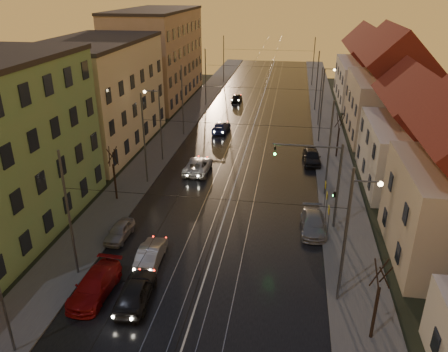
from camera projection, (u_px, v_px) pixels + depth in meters
The scene contains 38 objects.
road at pixel (250, 136), 56.48m from camera, with size 16.00×120.00×0.04m, color black.
sidewalk_left at pixel (175, 132), 57.89m from camera, with size 4.00×120.00×0.15m, color #4C4C4C.
sidewalk_right at pixel (329, 139), 55.03m from camera, with size 4.00×120.00×0.15m, color #4C4C4C.
tram_rail_0 at pixel (233, 135), 56.78m from camera, with size 0.06×120.00×0.03m, color gray.
tram_rail_1 at pixel (244, 135), 56.58m from camera, with size 0.06×120.00×0.03m, color gray.
tram_rail_2 at pixel (256, 136), 56.36m from camera, with size 0.06×120.00×0.03m, color gray.
tram_rail_3 at pixel (267, 137), 56.16m from camera, with size 0.06×120.00×0.03m, color gray.
apartment_left_2 at pixel (98, 96), 51.14m from camera, with size 10.00×20.00×12.00m, color beige.
apartment_left_3 at pixel (157, 56), 72.41m from camera, with size 10.00×24.00×14.00m, color #9B8164.
house_right_2 at pixel (417, 139), 41.35m from camera, with size 9.18×12.24×9.20m.
house_right_3 at pixel (389, 91), 54.42m from camera, with size 9.18×14.28×11.50m.
house_right_4 at pixel (368, 71), 70.98m from camera, with size 9.18×16.32×10.00m.
catenary_pole_l_1 at pixel (69, 216), 27.91m from camera, with size 0.16×0.16×9.00m, color #595B60.
catenary_pole_r_1 at pixel (345, 239), 25.45m from camera, with size 0.16×0.16×9.00m, color #595B60.
catenary_pole_l_2 at pixel (144, 140), 41.45m from camera, with size 0.16×0.16×9.00m, color #595B60.
catenary_pole_r_2 at pixel (329, 150), 38.99m from camera, with size 0.16×0.16×9.00m, color #595B60.
catenary_pole_l_3 at pixel (183, 101), 55.00m from camera, with size 0.16×0.16×9.00m, color #595B60.
catenary_pole_r_3 at pixel (321, 107), 52.54m from camera, with size 0.16×0.16×9.00m, color #595B60.
catenary_pole_l_4 at pixel (206, 78), 68.54m from camera, with size 0.16×0.16×9.00m, color #595B60.
catenary_pole_r_4 at pixel (317, 81), 66.08m from camera, with size 0.16×0.16×9.00m, color #595B60.
catenary_pole_l_5 at pixel (224, 60), 84.79m from camera, with size 0.16×0.16×9.00m, color #595B60.
catenary_pole_r_5 at pixel (313, 62), 82.33m from camera, with size 0.16×0.16×9.00m, color #595B60.
street_lamp_1 at pixel (353, 225), 26.12m from camera, with size 1.75×0.32×8.00m.
street_lamp_2 at pixel (157, 118), 46.78m from camera, with size 1.75×0.32×8.00m.
street_lamp_3 at pixel (323, 91), 58.63m from camera, with size 1.75×0.32×8.00m.
traffic_light_mast at pixel (326, 175), 33.62m from camera, with size 5.30×0.32×7.20m.
bare_tree_0 at pixel (114, 175), 38.89m from camera, with size 1.09×1.09×5.11m.
bare_tree_1 at pixel (377, 303), 23.33m from camera, with size 1.09×1.09×5.11m.
bare_tree_2 at pixel (338, 137), 48.58m from camera, with size 1.09×1.09×5.11m.
driving_car_0 at pixel (135, 291), 26.87m from camera, with size 1.86×4.63×1.58m, color black.
driving_car_1 at pixel (151, 253), 30.82m from camera, with size 1.47×4.21×1.39m, color #ADADB3.
driving_car_2 at pixel (198, 166), 45.50m from camera, with size 2.39×5.19×1.44m, color #BEBEBE.
driving_car_3 at pixel (221, 127), 57.89m from camera, with size 1.89×4.65×1.35m, color navy.
driving_car_4 at pixel (237, 98), 72.78m from camera, with size 1.52×3.77×1.28m, color black.
parked_left_2 at pixel (95, 285), 27.49m from camera, with size 2.03×4.99×1.45m, color maroon.
parked_left_3 at pixel (120, 231), 33.71m from camera, with size 1.44×3.57×1.22m, color #A4A4A9.
parked_right_1 at pixel (313, 223), 34.67m from camera, with size 1.91×4.69×1.36m, color #95969B.
parked_right_2 at pixel (312, 157), 47.70m from camera, with size 1.81×4.50×1.53m, color black.
Camera 1 is at (5.03, -13.61, 18.17)m, focal length 35.00 mm.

